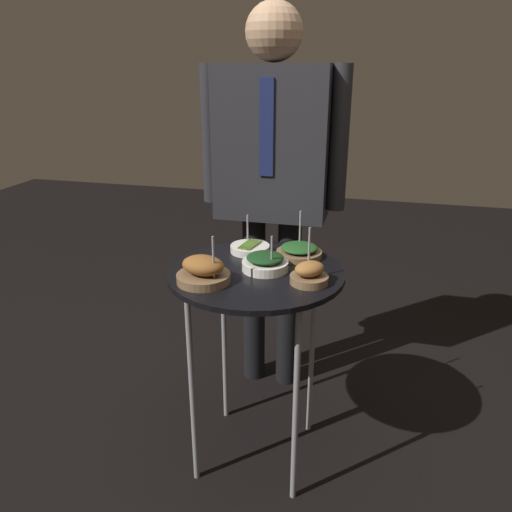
% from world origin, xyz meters
% --- Properties ---
extents(ground_plane, '(8.00, 8.00, 0.00)m').
position_xyz_m(ground_plane, '(0.00, 0.00, 0.00)').
color(ground_plane, black).
extents(serving_cart, '(0.59, 0.59, 0.76)m').
position_xyz_m(serving_cart, '(0.00, 0.00, 0.69)').
color(serving_cart, black).
rests_on(serving_cart, ground_plane).
extents(bowl_spinach_front_right, '(0.16, 0.16, 0.13)m').
position_xyz_m(bowl_spinach_front_right, '(0.03, 0.01, 0.79)').
color(bowl_spinach_front_right, silver).
rests_on(bowl_spinach_front_right, serving_cart).
extents(bowl_asparagus_far_rim, '(0.14, 0.14, 0.13)m').
position_xyz_m(bowl_asparagus_far_rim, '(-0.06, 0.16, 0.78)').
color(bowl_asparagus_far_rim, silver).
rests_on(bowl_asparagus_far_rim, serving_cart).
extents(bowl_roast_back_right, '(0.17, 0.17, 0.16)m').
position_xyz_m(bowl_roast_back_right, '(-0.14, -0.13, 0.80)').
color(bowl_roast_back_right, brown).
rests_on(bowl_roast_back_right, serving_cart).
extents(bowl_roast_back_left, '(0.12, 0.12, 0.17)m').
position_xyz_m(bowl_roast_back_left, '(0.19, -0.06, 0.79)').
color(bowl_roast_back_left, brown).
rests_on(bowl_roast_back_left, serving_cart).
extents(bowl_spinach_near_rim, '(0.16, 0.16, 0.16)m').
position_xyz_m(bowl_spinach_near_rim, '(0.12, 0.16, 0.78)').
color(bowl_spinach_near_rim, brown).
rests_on(bowl_spinach_near_rim, serving_cart).
extents(waiter_figure, '(0.60, 0.23, 1.62)m').
position_xyz_m(waiter_figure, '(-0.06, 0.50, 1.03)').
color(waiter_figure, black).
rests_on(waiter_figure, ground_plane).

